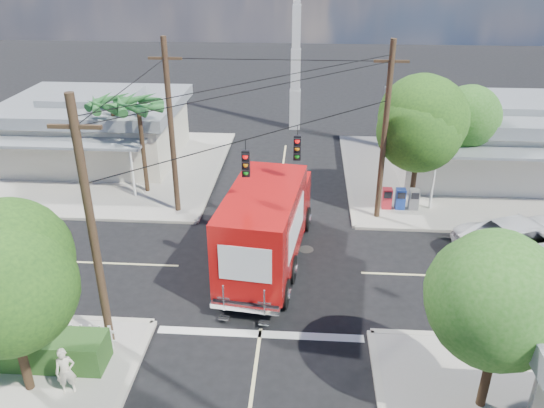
{
  "coord_description": "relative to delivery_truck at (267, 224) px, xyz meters",
  "views": [
    {
      "loc": [
        1.49,
        -19.45,
        12.67
      ],
      "look_at": [
        0.0,
        2.0,
        2.2
      ],
      "focal_mm": 35.0,
      "sensor_mm": 36.0,
      "label": 1
    }
  ],
  "objects": [
    {
      "name": "sidewalk_nw",
      "position": [
        -10.77,
        10.34,
        -1.88
      ],
      "size": [
        14.12,
        14.12,
        0.14
      ],
      "color": "#9E998F",
      "rests_on": "ground"
    },
    {
      "name": "road_markings",
      "position": [
        0.11,
        -2.01,
        -1.94
      ],
      "size": [
        32.0,
        32.0,
        0.01
      ],
      "color": "beige",
      "rests_on": "ground"
    },
    {
      "name": "palm_nw_front",
      "position": [
        -7.39,
        6.96,
        3.09
      ],
      "size": [
        3.01,
        3.08,
        5.59
      ],
      "color": "#422D1C",
      "rests_on": "sidewalk_nw"
    },
    {
      "name": "tree_sw_front",
      "position": [
        -6.88,
        -8.08,
        2.38
      ],
      "size": [
        3.88,
        3.78,
        6.03
      ],
      "color": "#422D1C",
      "rests_on": "sidewalk_sw"
    },
    {
      "name": "vending_boxes",
      "position": [
        6.61,
        5.66,
        -1.26
      ],
      "size": [
        1.9,
        0.5,
        1.1
      ],
      "color": "red",
      "rests_on": "sidewalk_ne"
    },
    {
      "name": "tree_se",
      "position": [
        7.12,
        -7.78,
        2.09
      ],
      "size": [
        3.67,
        3.54,
        5.62
      ],
      "color": "#422D1C",
      "rests_on": "sidewalk_se"
    },
    {
      "name": "radio_tower",
      "position": [
        0.61,
        19.46,
        3.69
      ],
      "size": [
        0.8,
        0.8,
        17.0
      ],
      "color": "silver",
      "rests_on": "ground"
    },
    {
      "name": "building_nw",
      "position": [
        -11.89,
        11.92,
        0.27
      ],
      "size": [
        10.8,
        10.2,
        4.3
      ],
      "color": "beige",
      "rests_on": "sidewalk_nw"
    },
    {
      "name": "tree_ne_back",
      "position": [
        9.92,
        8.42,
        2.24
      ],
      "size": [
        3.77,
        3.66,
        5.82
      ],
      "color": "#422D1C",
      "rests_on": "sidewalk_ne"
    },
    {
      "name": "utility_poles",
      "position": [
        -1.47,
        1.06,
        2.73
      ],
      "size": [
        12.0,
        10.68,
        9.0
      ],
      "color": "#473321",
      "rests_on": "ground"
    },
    {
      "name": "hedge_sw",
      "position": [
        -7.89,
        -6.94,
        -1.26
      ],
      "size": [
        6.2,
        1.2,
        1.1
      ],
      "primitive_type": "cube",
      "color": "#234C1B",
      "rests_on": "sidewalk_sw"
    },
    {
      "name": "tree_ne_front",
      "position": [
        7.32,
        6.22,
        2.82
      ],
      "size": [
        4.21,
        4.14,
        6.66
      ],
      "color": "#422D1C",
      "rests_on": "sidewalk_ne"
    },
    {
      "name": "palm_nw_back",
      "position": [
        -9.39,
        8.46,
        2.72
      ],
      "size": [
        3.01,
        3.08,
        5.19
      ],
      "color": "#422D1C",
      "rests_on": "sidewalk_nw"
    },
    {
      "name": "ground",
      "position": [
        0.11,
        -0.54,
        -1.95
      ],
      "size": [
        120.0,
        120.0,
        0.0
      ],
      "primitive_type": "plane",
      "color": "black",
      "rests_on": "ground"
    },
    {
      "name": "building_ne",
      "position": [
        12.61,
        11.42,
        0.37
      ],
      "size": [
        11.8,
        10.2,
        4.5
      ],
      "color": "silver",
      "rests_on": "sidewalk_ne"
    },
    {
      "name": "sidewalk_ne",
      "position": [
        10.99,
        10.34,
        -1.88
      ],
      "size": [
        14.12,
        14.12,
        0.14
      ],
      "color": "#9E998F",
      "rests_on": "ground"
    },
    {
      "name": "parked_car",
      "position": [
        11.51,
        1.55,
        -1.09
      ],
      "size": [
        6.77,
        4.68,
        1.72
      ],
      "primitive_type": "imported",
      "rotation": [
        0.0,
        0.0,
        1.9
      ],
      "color": "silver",
      "rests_on": "ground"
    },
    {
      "name": "delivery_truck",
      "position": [
        0.0,
        0.0,
        0.0
      ],
      "size": [
        3.77,
        9.11,
        3.83
      ],
      "color": "black",
      "rests_on": "ground"
    },
    {
      "name": "picket_fence",
      "position": [
        -7.69,
        -6.14,
        -1.27
      ],
      "size": [
        5.94,
        0.06,
        1.0
      ],
      "color": "silver",
      "rests_on": "sidewalk_sw"
    },
    {
      "name": "pedestrian",
      "position": [
        -5.57,
        -8.12,
        -0.99
      ],
      "size": [
        0.7,
        0.58,
        1.64
      ],
      "primitive_type": "imported",
      "rotation": [
        0.0,
        0.0,
        0.37
      ],
      "color": "beige",
      "rests_on": "sidewalk_sw"
    }
  ]
}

